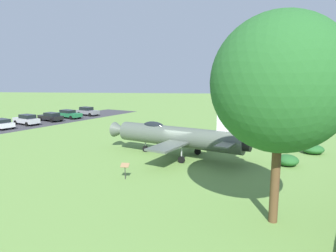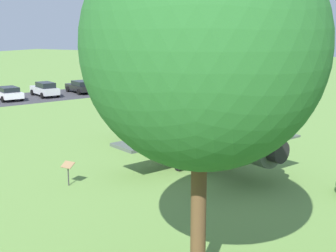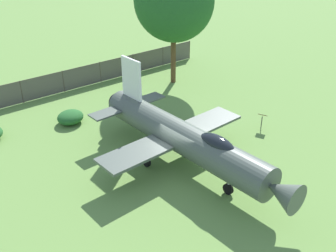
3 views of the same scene
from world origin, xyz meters
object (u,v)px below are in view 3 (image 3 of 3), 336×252
display_jet (186,139)px  shade_tree (174,1)px  shrub_near_fence (70,117)px  info_plaque (262,117)px

display_jet → shade_tree: bearing=141.1°
shrub_near_fence → info_plaque: (12.36, 4.64, 0.41)m
display_jet → info_plaque: (2.95, 6.50, -1.03)m
shrub_near_fence → display_jet: bearing=-11.1°
shade_tree → shrub_near_fence: (-3.45, -10.06, -6.44)m
display_jet → info_plaque: bearing=90.1°
shrub_near_fence → info_plaque: bearing=20.6°
shrub_near_fence → info_plaque: info_plaque is taller
shade_tree → info_plaque: (8.91, -5.42, -6.03)m
info_plaque → shade_tree: bearing=148.7°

